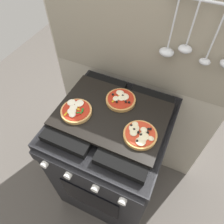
{
  "coord_description": "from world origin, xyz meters",
  "views": [
    {
      "loc": [
        0.27,
        -0.59,
        1.72
      ],
      "look_at": [
        0.0,
        0.0,
        0.93
      ],
      "focal_mm": 33.58,
      "sensor_mm": 36.0,
      "label": 1
    }
  ],
  "objects_px": {
    "pizza_left": "(76,110)",
    "pizza_right": "(140,134)",
    "baking_tray": "(112,114)",
    "pizza_center": "(121,99)",
    "stove": "(112,157)"
  },
  "relations": [
    {
      "from": "pizza_left",
      "to": "pizza_center",
      "type": "bearing_deg",
      "value": 43.01
    },
    {
      "from": "pizza_right",
      "to": "pizza_center",
      "type": "relative_size",
      "value": 1.0
    },
    {
      "from": "baking_tray",
      "to": "pizza_right",
      "type": "relative_size",
      "value": 3.52
    },
    {
      "from": "pizza_center",
      "to": "pizza_right",
      "type": "bearing_deg",
      "value": -44.83
    },
    {
      "from": "baking_tray",
      "to": "pizza_center",
      "type": "height_order",
      "value": "pizza_center"
    },
    {
      "from": "baking_tray",
      "to": "pizza_center",
      "type": "distance_m",
      "value": 0.1
    },
    {
      "from": "pizza_left",
      "to": "pizza_right",
      "type": "height_order",
      "value": "pizza_right"
    },
    {
      "from": "stove",
      "to": "pizza_left",
      "type": "height_order",
      "value": "pizza_left"
    },
    {
      "from": "pizza_right",
      "to": "pizza_center",
      "type": "bearing_deg",
      "value": 135.17
    },
    {
      "from": "stove",
      "to": "pizza_left",
      "type": "relative_size",
      "value": 5.87
    },
    {
      "from": "stove",
      "to": "pizza_left",
      "type": "xyz_separation_m",
      "value": [
        -0.16,
        -0.07,
        0.48
      ]
    },
    {
      "from": "baking_tray",
      "to": "pizza_center",
      "type": "xyz_separation_m",
      "value": [
        0.01,
        0.09,
        0.02
      ]
    },
    {
      "from": "stove",
      "to": "pizza_right",
      "type": "xyz_separation_m",
      "value": [
        0.17,
        -0.07,
        0.48
      ]
    },
    {
      "from": "baking_tray",
      "to": "pizza_center",
      "type": "bearing_deg",
      "value": 85.51
    },
    {
      "from": "pizza_right",
      "to": "pizza_center",
      "type": "height_order",
      "value": "same"
    }
  ]
}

